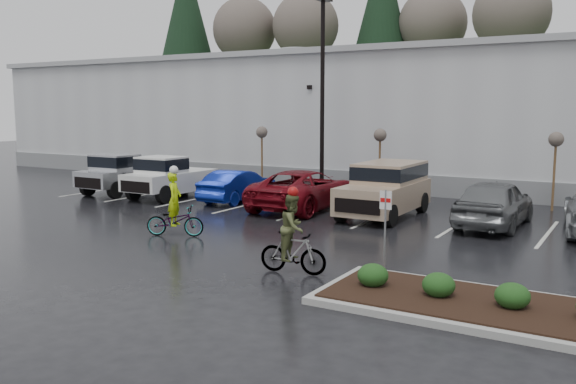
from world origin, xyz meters
The scene contains 21 objects.
ground centered at (0.00, 0.00, 0.00)m, with size 120.00×120.00×0.00m, color black.
warehouse centered at (0.00, 21.99, 3.65)m, with size 60.50×15.50×7.20m.
wooded_ridge centered at (0.00, 45.00, 3.00)m, with size 80.00×25.00×6.00m, color #1B3616.
lamppost centered at (-4.00, 12.00, 5.69)m, with size 0.50×1.00×9.22m.
sapling_west centered at (-8.00, 13.00, 2.73)m, with size 0.60×0.60×3.20m.
sapling_mid centered at (-1.50, 13.00, 2.73)m, with size 0.60×0.60×3.20m.
sapling_east centered at (6.00, 13.00, 2.73)m, with size 0.60×0.60×3.20m.
curb_island centered at (7.00, -1.00, 0.07)m, with size 8.00×3.00×0.15m, color gray.
mulch_bed centered at (7.00, -1.00, 0.17)m, with size 7.60×2.60×0.04m, color black.
shrub_a centered at (4.00, -1.00, 0.41)m, with size 0.70×0.70×0.52m, color #1A3713.
shrub_b centered at (5.50, -1.00, 0.41)m, with size 0.70×0.70×0.52m, color #1A3713.
shrub_c centered at (7.00, -1.00, 0.41)m, with size 0.70×0.70×0.52m, color #1A3713.
fire_lane_sign centered at (3.80, 0.20, 1.41)m, with size 0.30×0.05×2.20m.
pickup_silver centered at (-12.71, 8.24, 0.98)m, with size 2.10×5.20×1.96m, color #B0B2B8, non-canonical shape.
pickup_white centered at (-9.82, 8.30, 0.98)m, with size 2.10×5.20×1.96m, color silver, non-canonical shape.
car_blue centered at (-6.47, 8.64, 0.71)m, with size 1.50×4.30×1.42m, color navy.
car_red centered at (-2.93, 8.33, 0.81)m, with size 2.69×5.84×1.62m, color maroon.
suv_tan centered at (0.59, 8.30, 1.03)m, with size 2.20×5.10×2.06m, color tan, non-canonical shape.
car_grey centered at (4.65, 8.42, 0.85)m, with size 2.01×4.99×1.70m, color slate.
cyclist_hivis centered at (-3.95, 1.50, 0.71)m, with size 2.01×1.35×2.30m.
cyclist_olive centered at (1.63, -0.49, 0.81)m, with size 1.75×0.87×2.21m.
Camera 1 is at (9.09, -13.45, 4.15)m, focal length 38.00 mm.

